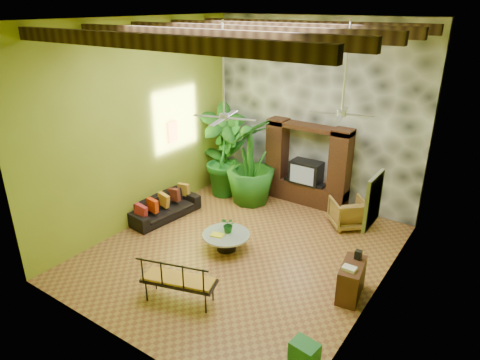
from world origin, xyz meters
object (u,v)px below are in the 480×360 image
Objects in this scene: sofa at (164,207)px; tall_plant_b at (223,158)px; tall_plant_a at (223,148)px; green_bin at (304,353)px; side_console at (351,280)px; tall_plant_c at (251,162)px; ceiling_fan_back at (343,103)px; coffee_table at (226,239)px; wicker_armchair at (348,213)px; iron_bench at (176,279)px; entertainment_center at (307,170)px; ceiling_fan_front at (224,107)px.

tall_plant_b reaches higher than sofa.
tall_plant_a is 6.22× the size of green_bin.
tall_plant_c is at bearing 138.99° from side_console.
coffee_table is at bearing -144.78° from ceiling_fan_back.
tall_plant_a is at bearing 168.43° from tall_plant_c.
wicker_armchair is 3.24m from coffee_table.
green_bin is at bearing -42.89° from tall_plant_a.
iron_bench is 3.50× the size of green_bin.
tall_plant_a is at bearing -165.26° from entertainment_center.
tall_plant_b is 0.91× the size of tall_plant_c.
green_bin is (2.64, 0.05, -0.36)m from iron_bench.
coffee_table is (2.30, -0.37, -0.03)m from sofa.
coffee_table is (-0.15, 0.22, -3.15)m from ceiling_fan_front.
iron_bench is at bearing 29.69° from wicker_armchair.
iron_bench is 1.71× the size of side_console.
tall_plant_b is at bearing -40.71° from wicker_armchair.
side_console is at bearing -53.30° from ceiling_fan_back.
tall_plant_a is (-2.41, -0.63, 0.36)m from entertainment_center.
wicker_armchair reaches higher than green_bin.
wicker_armchair is at bearing -54.99° from sofa.
coffee_table is at bearing 12.01° from wicker_armchair.
coffee_table is at bearing -69.21° from tall_plant_c.
green_bin is (2.65, -5.33, -0.78)m from entertainment_center.
sofa is 2.66m from tall_plant_c.
wicker_armchair is 2.85m from side_console.
iron_bench is at bearing -125.92° from sofa.
iron_bench is (2.66, -2.44, 0.26)m from sofa.
side_console is (2.98, -0.00, 0.09)m from coffee_table.
tall_plant_c is at bearing 131.35° from green_bin.
entertainment_center reaches higher than iron_bench.
tall_plant_c is 6.04m from green_bin.
wicker_armchair is at bearing 3.60° from tall_plant_c.
wicker_armchair is 0.34× the size of tall_plant_c.
side_console is at bearing -87.38° from sofa.
entertainment_center reaches higher than tall_plant_b.
entertainment_center is 4.02m from sofa.
tall_plant_b reaches higher than iron_bench.
ceiling_fan_front is 2.12× the size of side_console.
ceiling_fan_back reaches higher than tall_plant_a.
entertainment_center is at bearing 19.25° from tall_plant_b.
ceiling_fan_back reaches higher than green_bin.
side_console is (5.28, -0.37, 0.06)m from sofa.
ceiling_fan_front is 4.17m from side_console.
tall_plant_a is at bearing -43.14° from wicker_armchair.
entertainment_center reaches higher than side_console.
tall_plant_b is at bearing 143.91° from side_console.
wicker_armchair is 0.75× the size of coffee_table.
entertainment_center is 0.99× the size of tall_plant_c.
iron_bench is (0.21, -1.85, -2.86)m from ceiling_fan_front.
entertainment_center is 2.42m from tall_plant_b.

